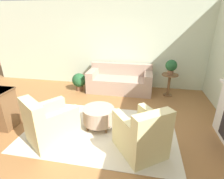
{
  "coord_description": "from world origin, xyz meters",
  "views": [
    {
      "loc": [
        0.84,
        -3.06,
        2.26
      ],
      "look_at": [
        0.15,
        0.55,
        0.75
      ],
      "focal_mm": 28.0,
      "sensor_mm": 36.0,
      "label": 1
    }
  ],
  "objects": [
    {
      "name": "couch",
      "position": [
        0.08,
        2.32,
        0.32
      ],
      "size": [
        2.05,
        0.91,
        0.86
      ],
      "color": "tan",
      "rests_on": "ground_plane"
    },
    {
      "name": "armchair_right",
      "position": [
        0.88,
        -0.49,
        0.36
      ],
      "size": [
        1.06,
        1.09,
        0.93
      ],
      "color": "beige",
      "rests_on": "rug"
    },
    {
      "name": "rug",
      "position": [
        0.0,
        0.0,
        0.01
      ],
      "size": [
        3.18,
        2.03,
        0.01
      ],
      "color": "beige",
      "rests_on": "ground_plane"
    },
    {
      "name": "potted_plant_floor",
      "position": [
        -1.26,
        2.1,
        0.33
      ],
      "size": [
        0.45,
        0.45,
        0.58
      ],
      "color": "brown",
      "rests_on": "ground_plane"
    },
    {
      "name": "armchair_left",
      "position": [
        -0.88,
        -0.49,
        0.36
      ],
      "size": [
        1.06,
        1.09,
        0.93
      ],
      "color": "beige",
      "rests_on": "rug"
    },
    {
      "name": "ground_plane",
      "position": [
        0.0,
        0.0,
        0.0
      ],
      "size": [
        16.0,
        16.0,
        0.0
      ],
      "primitive_type": "plane",
      "color": "#996638"
    },
    {
      "name": "side_table",
      "position": [
        1.61,
        2.2,
        0.46
      ],
      "size": [
        0.49,
        0.49,
        0.69
      ],
      "color": "brown",
      "rests_on": "ground_plane"
    },
    {
      "name": "potted_plant_on_side_table",
      "position": [
        1.61,
        2.2,
        0.95
      ],
      "size": [
        0.34,
        0.34,
        0.44
      ],
      "color": "brown",
      "rests_on": "side_table"
    },
    {
      "name": "ottoman_table",
      "position": [
        -0.07,
        0.13,
        0.3
      ],
      "size": [
        0.68,
        0.68,
        0.46
      ],
      "color": "tan",
      "rests_on": "rug"
    },
    {
      "name": "wall_back",
      "position": [
        0.0,
        2.88,
        1.4
      ],
      "size": [
        9.65,
        0.12,
        2.8
      ],
      "color": "beige",
      "rests_on": "ground_plane"
    }
  ]
}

